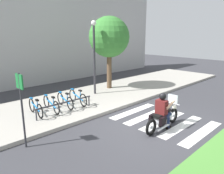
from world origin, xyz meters
The scene contains 19 objects.
ground_plane centered at (0.00, 0.00, 0.00)m, with size 48.00×48.00×0.00m, color #38383D.
grass_median centered at (0.00, -2.62, 0.04)m, with size 24.00×1.10×0.08m, color #4C8C38.
sidewalk centered at (0.00, 4.36, 0.07)m, with size 24.00×4.40×0.15m, color #A8A399.
crosswalk_stripe_0 centered at (0.84, -1.60, 0.00)m, with size 2.80×0.40×0.01m, color white.
crosswalk_stripe_1 centered at (0.84, -0.80, 0.00)m, with size 2.80×0.40×0.01m, color white.
crosswalk_stripe_2 centered at (0.84, 0.00, 0.00)m, with size 2.80×0.40×0.01m, color white.
crosswalk_stripe_3 centered at (0.84, 0.80, 0.00)m, with size 2.80×0.40×0.01m, color white.
crosswalk_stripe_4 centered at (0.84, 1.60, 0.00)m, with size 2.80×0.40×0.01m, color white.
motorcycle centered at (0.18, -0.40, 0.45)m, with size 2.16×0.62×1.19m.
rider centered at (0.10, -0.39, 0.81)m, with size 0.63×0.54×1.42m.
bicycle_0 centered at (-2.76, 3.89, 0.49)m, with size 0.48×1.58×0.75m.
bicycle_1 centered at (-2.05, 3.89, 0.48)m, with size 0.48×1.67×0.72m.
bicycle_2 centered at (-1.34, 3.89, 0.49)m, with size 0.48×1.58×0.74m.
bicycle_3 centered at (-0.62, 3.89, 0.50)m, with size 0.48×1.66×0.75m.
bike_rack centered at (-1.70, 3.33, 0.56)m, with size 2.74×0.07×0.48m.
street_lamp centered at (1.20, 4.76, 2.54)m, with size 0.28×0.28×4.17m.
street_sign centered at (-4.10, 1.86, 1.63)m, with size 0.06×0.44×2.37m.
tree_near_rack centered at (2.72, 5.16, 3.25)m, with size 2.44×2.44×4.51m.
building_backdrop centered at (0.00, 10.06, 3.54)m, with size 24.00×1.20×7.07m, color #A9A9A9.
Camera 1 is at (-6.55, -4.50, 3.50)m, focal length 35.07 mm.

